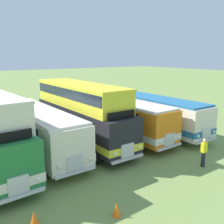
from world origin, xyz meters
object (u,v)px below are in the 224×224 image
at_px(cone_mid_row, 117,209).
at_px(marshal_person, 204,152).
at_px(bus_seventh_in_row, 149,110).
at_px(bus_sixth_in_row, 116,114).
at_px(bus_fifth_in_row, 81,111).
at_px(cone_near_end, 34,218).
at_px(bus_fourth_in_row, 38,128).

relative_size(cone_mid_row, marshal_person, 0.36).
xyz_separation_m(bus_seventh_in_row, marshal_person, (-2.82, -7.59, -0.87)).
height_order(bus_sixth_in_row, bus_seventh_in_row, same).
bearing_deg(bus_fifth_in_row, bus_sixth_in_row, 2.89).
bearing_deg(marshal_person, cone_near_end, 177.21).
relative_size(bus_fifth_in_row, bus_seventh_in_row, 0.91).
bearing_deg(bus_sixth_in_row, bus_fifth_in_row, -177.11).
height_order(bus_fifth_in_row, marshal_person, bus_fifth_in_row).
height_order(bus_fifth_in_row, bus_seventh_in_row, bus_fifth_in_row).
distance_m(bus_fifth_in_row, bus_seventh_in_row, 6.65).
xyz_separation_m(cone_near_end, cone_mid_row, (2.94, -1.40, -0.00)).
relative_size(bus_fourth_in_row, bus_seventh_in_row, 0.90).
bearing_deg(marshal_person, bus_fifth_in_row, 115.86).
relative_size(bus_fourth_in_row, marshal_person, 6.09).
distance_m(bus_fourth_in_row, bus_seventh_in_row, 9.92).
height_order(bus_fifth_in_row, cone_near_end, bus_fifth_in_row).
xyz_separation_m(bus_fourth_in_row, bus_fifth_in_row, (3.30, -0.06, 0.72)).
bearing_deg(bus_seventh_in_row, cone_mid_row, -139.33).
bearing_deg(bus_fourth_in_row, cone_near_end, -111.58).
bearing_deg(bus_seventh_in_row, cone_near_end, -151.05).
relative_size(bus_fifth_in_row, bus_sixth_in_row, 0.94).
distance_m(bus_seventh_in_row, cone_near_end, 14.74).
bearing_deg(cone_mid_row, bus_seventh_in_row, 40.67).
relative_size(bus_fifth_in_row, cone_mid_row, 17.18).
height_order(cone_near_end, cone_mid_row, same).
bearing_deg(bus_sixth_in_row, marshal_person, -86.49).
distance_m(bus_seventh_in_row, marshal_person, 8.14).
bearing_deg(cone_near_end, marshal_person, -2.79).
distance_m(bus_fourth_in_row, cone_near_end, 8.08).
bearing_deg(cone_mid_row, bus_sixth_in_row, 53.49).
bearing_deg(marshal_person, cone_mid_row, -172.62).
distance_m(bus_seventh_in_row, cone_mid_row, 13.13).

